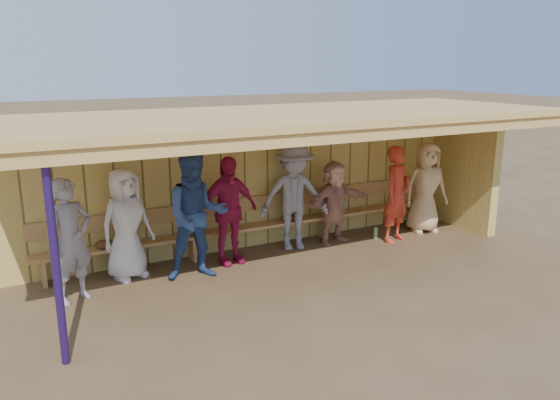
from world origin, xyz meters
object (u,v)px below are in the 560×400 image
at_px(player_g, 397,194).
at_px(bench, 260,219).
at_px(player_d, 228,211).
at_px(player_b, 126,224).
at_px(player_c, 197,216).
at_px(player_h, 426,188).
at_px(player_a, 70,241).
at_px(player_f, 334,202).
at_px(player_e, 294,196).

bearing_deg(player_g, bench, 141.53).
relative_size(player_d, player_g, 1.00).
distance_m(player_b, bench, 2.44).
bearing_deg(player_b, player_d, -24.07).
xyz_separation_m(player_c, player_h, (4.71, 0.19, -0.10)).
relative_size(player_c, player_g, 1.10).
height_order(player_d, player_g, player_d).
distance_m(player_a, bench, 3.38).
height_order(player_g, player_h, player_g).
height_order(player_g, bench, player_g).
bearing_deg(player_f, player_g, -34.13).
distance_m(player_a, player_g, 5.65).
bearing_deg(player_h, player_c, -162.62).
bearing_deg(player_d, player_b, 169.27).
xyz_separation_m(player_g, player_h, (0.88, 0.21, -0.01)).
relative_size(player_b, bench, 0.23).
height_order(player_a, player_g, player_g).
bearing_deg(player_d, player_c, -157.02).
relative_size(player_c, bench, 0.26).
xyz_separation_m(player_a, player_g, (5.65, -0.01, 0.02)).
relative_size(player_a, player_g, 0.98).
bearing_deg(player_c, player_g, 10.20).
height_order(player_a, player_e, player_e).
relative_size(player_d, player_f, 1.17).
xyz_separation_m(player_c, player_d, (0.66, 0.37, -0.09)).
xyz_separation_m(player_f, player_g, (1.05, -0.47, 0.13)).
height_order(player_a, player_f, player_a).
bearing_deg(player_e, player_d, -158.73).
xyz_separation_m(player_a, player_d, (2.47, 0.37, 0.02)).
bearing_deg(bench, player_a, -165.88).
relative_size(player_c, player_h, 1.12).
xyz_separation_m(player_e, player_f, (0.81, -0.06, -0.19)).
xyz_separation_m(player_c, player_f, (2.78, 0.46, -0.22)).
distance_m(player_h, bench, 3.34).
relative_size(player_c, player_d, 1.10).
bearing_deg(player_a, player_f, -18.52).
bearing_deg(player_b, player_f, -20.06).
relative_size(player_g, bench, 0.23).
relative_size(player_a, player_f, 1.14).
bearing_deg(player_h, player_a, -163.25).
height_order(player_f, bench, player_f).
relative_size(player_d, player_h, 1.01).
distance_m(player_c, player_h, 4.72).
bearing_deg(player_e, player_c, -150.51).
relative_size(player_e, player_g, 1.07).
bearing_deg(player_c, player_b, 162.83).
relative_size(player_a, player_b, 1.01).
distance_m(player_f, player_h, 1.95).
relative_size(player_g, player_h, 1.01).
distance_m(player_a, player_e, 3.82).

